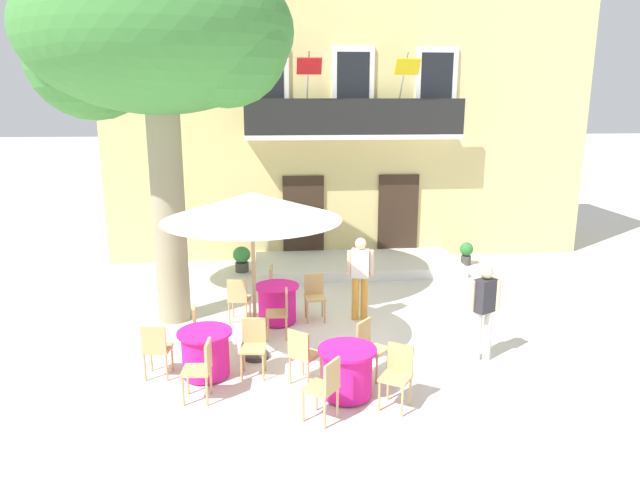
% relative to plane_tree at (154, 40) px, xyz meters
% --- Properties ---
extents(ground_plane, '(120.00, 120.00, 0.00)m').
position_rel_plane_tree_xyz_m(ground_plane, '(3.33, -0.85, -5.31)').
color(ground_plane, silver).
extents(building_facade, '(13.00, 5.09, 7.50)m').
position_rel_plane_tree_xyz_m(building_facade, '(4.25, 6.13, -1.56)').
color(building_facade, '#DBC67F').
rests_on(building_facade, ground).
extents(entrance_step_platform, '(5.20, 2.16, 0.25)m').
position_rel_plane_tree_xyz_m(entrance_step_platform, '(4.25, 3.07, -5.19)').
color(entrance_step_platform, silver).
rests_on(entrance_step_platform, ground).
extents(plane_tree, '(5.01, 4.39, 6.93)m').
position_rel_plane_tree_xyz_m(plane_tree, '(0.00, 0.00, 0.00)').
color(plane_tree, gray).
rests_on(plane_tree, ground).
extents(cafe_table_near_tree, '(0.86, 0.86, 0.76)m').
position_rel_plane_tree_xyz_m(cafe_table_near_tree, '(0.93, -2.60, -4.92)').
color(cafe_table_near_tree, '#DB1984').
rests_on(cafe_table_near_tree, ground).
extents(cafe_chair_near_tree_0, '(0.43, 0.43, 0.91)m').
position_rel_plane_tree_xyz_m(cafe_chair_near_tree_0, '(1.68, -2.59, -4.78)').
color(cafe_chair_near_tree_0, tan).
rests_on(cafe_chair_near_tree_0, ground).
extents(cafe_chair_near_tree_1, '(0.43, 0.43, 0.91)m').
position_rel_plane_tree_xyz_m(cafe_chair_near_tree_1, '(0.79, -1.85, -4.78)').
color(cafe_chair_near_tree_1, tan).
rests_on(cafe_chair_near_tree_1, ground).
extents(cafe_chair_near_tree_2, '(0.44, 0.44, 0.91)m').
position_rel_plane_tree_xyz_m(cafe_chair_near_tree_2, '(0.17, -2.60, -4.78)').
color(cafe_chair_near_tree_2, tan).
rests_on(cafe_chair_near_tree_2, ground).
extents(cafe_chair_near_tree_3, '(0.43, 0.43, 0.91)m').
position_rel_plane_tree_xyz_m(cafe_chair_near_tree_3, '(0.94, -3.35, -4.78)').
color(cafe_chair_near_tree_3, tan).
rests_on(cafe_chair_near_tree_3, ground).
extents(cafe_table_middle, '(0.86, 0.86, 0.76)m').
position_rel_plane_tree_xyz_m(cafe_table_middle, '(2.11, -0.42, -4.92)').
color(cafe_table_middle, '#DB1984').
rests_on(cafe_table_middle, ground).
extents(cafe_chair_middle_0, '(0.44, 0.44, 0.91)m').
position_rel_plane_tree_xyz_m(cafe_chair_middle_0, '(2.11, 0.33, -4.78)').
color(cafe_chair_middle_0, tan).
rests_on(cafe_chair_middle_0, ground).
extents(cafe_chair_middle_1, '(0.46, 0.46, 0.91)m').
position_rel_plane_tree_xyz_m(cafe_chair_middle_1, '(1.36, -0.36, -4.78)').
color(cafe_chair_middle_1, tan).
rests_on(cafe_chair_middle_1, ground).
extents(cafe_chair_middle_2, '(0.41, 0.41, 0.91)m').
position_rel_plane_tree_xyz_m(cafe_chair_middle_2, '(2.16, -1.17, -4.78)').
color(cafe_chair_middle_2, tan).
rests_on(cafe_chair_middle_2, ground).
extents(cafe_chair_middle_3, '(0.41, 0.41, 0.91)m').
position_rel_plane_tree_xyz_m(cafe_chair_middle_3, '(2.85, -0.32, -4.78)').
color(cafe_chair_middle_3, tan).
rests_on(cafe_chair_middle_3, ground).
extents(cafe_table_front, '(0.86, 0.86, 0.76)m').
position_rel_plane_tree_xyz_m(cafe_table_front, '(3.05, -3.44, -4.92)').
color(cafe_table_front, '#DB1984').
rests_on(cafe_table_front, ground).
extents(cafe_chair_front_0, '(0.56, 0.56, 0.91)m').
position_rel_plane_tree_xyz_m(cafe_chair_front_0, '(2.66, -4.09, -4.78)').
color(cafe_chair_front_0, tan).
rests_on(cafe_chair_front_0, ground).
extents(cafe_chair_front_1, '(0.55, 0.55, 0.91)m').
position_rel_plane_tree_xyz_m(cafe_chair_front_1, '(3.73, -3.79, -4.78)').
color(cafe_chair_front_1, tan).
rests_on(cafe_chair_front_1, ground).
extents(cafe_chair_front_2, '(0.56, 0.56, 0.91)m').
position_rel_plane_tree_xyz_m(cafe_chair_front_2, '(3.49, -2.83, -4.78)').
color(cafe_chair_front_2, tan).
rests_on(cafe_chair_front_2, ground).
extents(cafe_chair_front_3, '(0.56, 0.56, 0.91)m').
position_rel_plane_tree_xyz_m(cafe_chair_front_3, '(2.43, -3.02, -4.78)').
color(cafe_chair_front_3, tan).
rests_on(cafe_chair_front_3, ground).
extents(cafe_umbrella, '(2.90, 2.90, 2.85)m').
position_rel_plane_tree_xyz_m(cafe_umbrella, '(1.70, -2.00, -2.70)').
color(cafe_umbrella, '#997A56').
rests_on(cafe_umbrella, ground).
extents(ground_planter_left, '(0.45, 0.45, 0.65)m').
position_rel_plane_tree_xyz_m(ground_planter_left, '(1.29, 3.13, -4.95)').
color(ground_planter_left, '#47423D').
rests_on(ground_planter_left, ground).
extents(ground_planter_right, '(0.34, 0.34, 0.61)m').
position_rel_plane_tree_xyz_m(ground_planter_right, '(7.20, 3.16, -4.97)').
color(ground_planter_right, '#47423D').
rests_on(ground_planter_right, ground).
extents(pedestrian_near_entrance, '(0.53, 0.30, 1.67)m').
position_rel_plane_tree_xyz_m(pedestrian_near_entrance, '(3.74, -0.42, -4.37)').
color(pedestrian_near_entrance, gold).
rests_on(pedestrian_near_entrance, ground).
extents(pedestrian_mid_plaza, '(0.53, 0.36, 1.65)m').
position_rel_plane_tree_xyz_m(pedestrian_mid_plaza, '(5.48, -2.44, -4.38)').
color(pedestrian_mid_plaza, silver).
rests_on(pedestrian_mid_plaza, ground).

